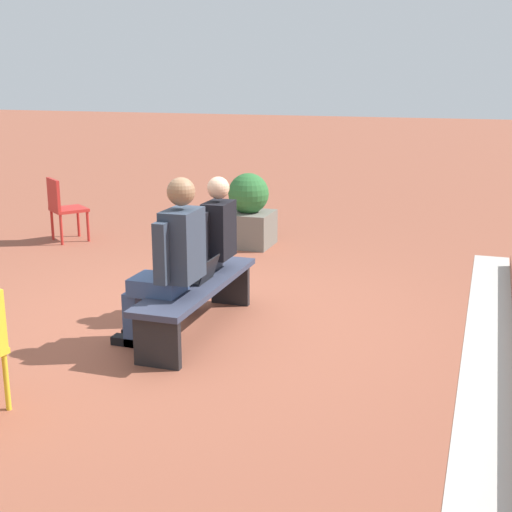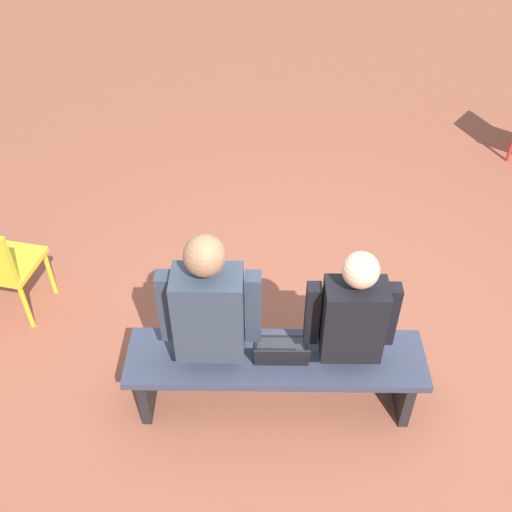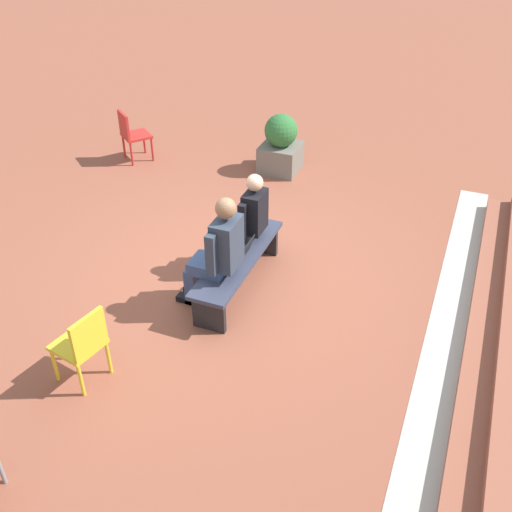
{
  "view_description": "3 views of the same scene",
  "coord_description": "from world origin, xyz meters",
  "px_view_note": "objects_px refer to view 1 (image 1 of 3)",
  "views": [
    {
      "loc": [
        5.56,
        2.48,
        2.19
      ],
      "look_at": [
        -0.33,
        0.54,
        0.58
      ],
      "focal_mm": 50.0,
      "sensor_mm": 36.0,
      "label": 1
    },
    {
      "loc": [
        0.29,
        2.48,
        3.27
      ],
      "look_at": [
        0.32,
        -0.2,
        0.91
      ],
      "focal_mm": 42.0,
      "sensor_mm": 36.0,
      "label": 2
    },
    {
      "loc": [
        5.38,
        2.48,
        4.33
      ],
      "look_at": [
        0.72,
        0.62,
        0.89
      ],
      "focal_mm": 42.0,
      "sensor_mm": 36.0,
      "label": 3
    }
  ],
  "objects_px": {
    "plastic_chair_far_left": "(63,205)",
    "bench": "(198,292)",
    "planter": "(249,212)",
    "person_student": "(208,242)",
    "person_adult": "(170,259)",
    "laptop": "(200,275)"
  },
  "relations": [
    {
      "from": "bench",
      "to": "plastic_chair_far_left",
      "type": "bearing_deg",
      "value": -130.7
    },
    {
      "from": "plastic_chair_far_left",
      "to": "person_adult",
      "type": "bearing_deg",
      "value": 44.71
    },
    {
      "from": "person_adult",
      "to": "planter",
      "type": "height_order",
      "value": "person_adult"
    },
    {
      "from": "planter",
      "to": "laptop",
      "type": "bearing_deg",
      "value": 11.29
    },
    {
      "from": "bench",
      "to": "person_student",
      "type": "xyz_separation_m",
      "value": [
        -0.42,
        -0.06,
        0.34
      ]
    },
    {
      "from": "person_adult",
      "to": "laptop",
      "type": "xyz_separation_m",
      "value": [
        -0.41,
        0.08,
        -0.24
      ]
    },
    {
      "from": "person_adult",
      "to": "planter",
      "type": "bearing_deg",
      "value": -171.32
    },
    {
      "from": "person_adult",
      "to": "laptop",
      "type": "relative_size",
      "value": 4.37
    },
    {
      "from": "laptop",
      "to": "planter",
      "type": "distance_m",
      "value": 3.14
    },
    {
      "from": "plastic_chair_far_left",
      "to": "bench",
      "type": "bearing_deg",
      "value": 49.3
    },
    {
      "from": "person_student",
      "to": "plastic_chair_far_left",
      "type": "bearing_deg",
      "value": -126.36
    },
    {
      "from": "bench",
      "to": "person_adult",
      "type": "height_order",
      "value": "person_adult"
    },
    {
      "from": "planter",
      "to": "person_student",
      "type": "bearing_deg",
      "value": 11.32
    },
    {
      "from": "planter",
      "to": "bench",
      "type": "bearing_deg",
      "value": 10.97
    },
    {
      "from": "bench",
      "to": "laptop",
      "type": "relative_size",
      "value": 5.62
    },
    {
      "from": "person_student",
      "to": "planter",
      "type": "xyz_separation_m",
      "value": [
        -2.69,
        -0.54,
        -0.26
      ]
    },
    {
      "from": "person_student",
      "to": "plastic_chair_far_left",
      "type": "xyz_separation_m",
      "value": [
        -2.16,
        -2.93,
        -0.22
      ]
    },
    {
      "from": "bench",
      "to": "planter",
      "type": "bearing_deg",
      "value": -169.03
    },
    {
      "from": "bench",
      "to": "laptop",
      "type": "distance_m",
      "value": 0.15
    },
    {
      "from": "plastic_chair_far_left",
      "to": "planter",
      "type": "xyz_separation_m",
      "value": [
        -0.54,
        2.39,
        -0.04
      ]
    },
    {
      "from": "person_adult",
      "to": "planter",
      "type": "relative_size",
      "value": 1.49
    },
    {
      "from": "person_student",
      "to": "planter",
      "type": "distance_m",
      "value": 2.76
    }
  ]
}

